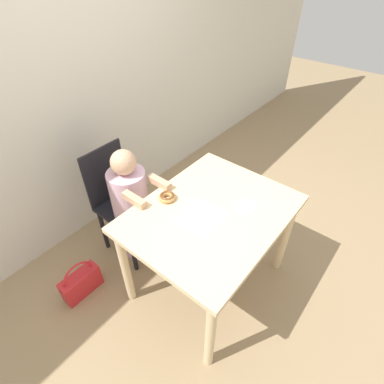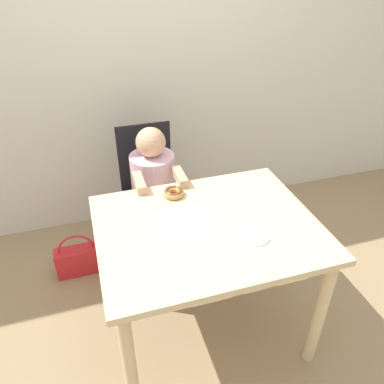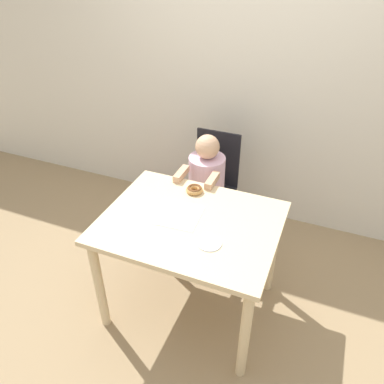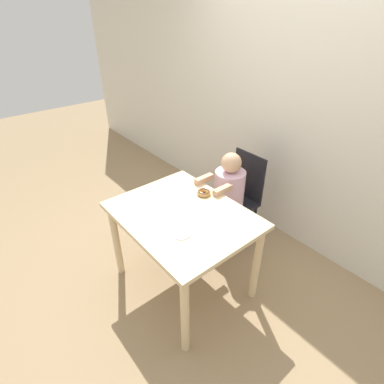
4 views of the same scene
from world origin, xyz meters
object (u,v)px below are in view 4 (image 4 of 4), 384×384
child_figure (228,203)px  donut (204,192)px  chair (237,200)px  handbag (194,209)px

child_figure → donut: (0.04, -0.35, 0.28)m
child_figure → donut: 0.46m
donut → child_figure: bearing=96.8°
child_figure → donut: child_figure is taller
chair → handbag: 0.66m
chair → donut: (0.04, -0.48, 0.31)m
handbag → child_figure: bearing=-3.5°
chair → child_figure: (0.00, -0.13, 0.03)m
chair → child_figure: child_figure is taller
child_figure → donut: size_ratio=8.98×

